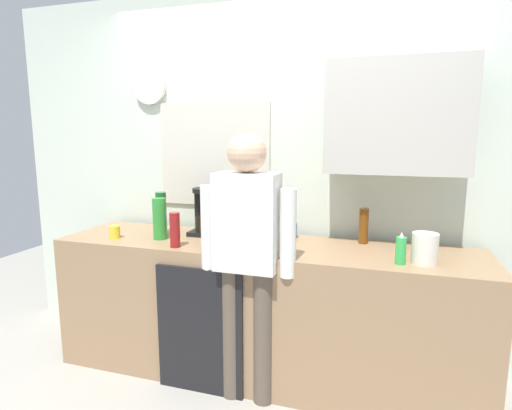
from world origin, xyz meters
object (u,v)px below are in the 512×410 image
object	(u,v)px
bottle_red_vinegar	(175,230)
coffee_maker	(207,213)
person_at_sink	(247,248)
storage_canister	(425,248)
bottle_amber_beer	(364,226)
cup_yellow_cup	(115,232)
bottle_green_wine	(161,213)
dish_soap	(401,250)
bottle_dark_sauce	(214,231)
bottle_clear_soda	(160,219)
cup_blue_mug	(291,230)

from	to	relation	value
bottle_red_vinegar	coffee_maker	bearing A→B (deg)	83.75
coffee_maker	person_at_sink	distance (m)	0.65
bottle_red_vinegar	storage_canister	bearing A→B (deg)	4.26
bottle_amber_beer	cup_yellow_cup	distance (m)	1.66
bottle_green_wine	dish_soap	distance (m)	1.61
coffee_maker	storage_canister	size ratio (longest dim) A/B	1.94
storage_canister	person_at_sink	bearing A→B (deg)	-169.61
bottle_amber_beer	storage_canister	distance (m)	0.49
coffee_maker	bottle_red_vinegar	bearing A→B (deg)	-96.25
person_at_sink	bottle_red_vinegar	bearing A→B (deg)	-174.61
bottle_amber_beer	bottle_red_vinegar	xyz separation A→B (m)	(-1.12, -0.45, -0.01)
dish_soap	bottle_dark_sauce	bearing A→B (deg)	176.75
coffee_maker	bottle_amber_beer	distance (m)	1.08
bottle_dark_sauce	coffee_maker	bearing A→B (deg)	123.06
bottle_dark_sauce	bottle_clear_soda	size ratio (longest dim) A/B	0.64
cup_yellow_cup	bottle_amber_beer	bearing A→B (deg)	12.79
bottle_amber_beer	cup_blue_mug	bearing A→B (deg)	179.15
person_at_sink	coffee_maker	bearing A→B (deg)	148.20
coffee_maker	bottle_green_wine	bearing A→B (deg)	-160.34
bottle_amber_beer	bottle_red_vinegar	world-z (taller)	bottle_amber_beer
coffee_maker	bottle_green_wine	size ratio (longest dim) A/B	1.10
bottle_clear_soda	person_at_sink	xyz separation A→B (m)	(0.70, -0.22, -0.08)
bottle_dark_sauce	bottle_clear_soda	world-z (taller)	bottle_clear_soda
storage_canister	bottle_clear_soda	bearing A→B (deg)	178.48
bottle_amber_beer	cup_yellow_cup	xyz separation A→B (m)	(-1.62, -0.37, -0.07)
cup_blue_mug	bottle_clear_soda	bearing A→B (deg)	-159.97
cup_yellow_cup	cup_blue_mug	world-z (taller)	cup_blue_mug
cup_yellow_cup	bottle_red_vinegar	bearing A→B (deg)	-9.22
coffee_maker	person_at_sink	world-z (taller)	person_at_sink
bottle_clear_soda	dish_soap	bearing A→B (deg)	-3.46
bottle_amber_beer	person_at_sink	xyz separation A→B (m)	(-0.62, -0.52, -0.06)
bottle_amber_beer	bottle_dark_sauce	bearing A→B (deg)	-160.14
bottle_dark_sauce	person_at_sink	world-z (taller)	person_at_sink
bottle_clear_soda	coffee_maker	bearing A→B (deg)	44.47
bottle_red_vinegar	bottle_clear_soda	bearing A→B (deg)	142.15
coffee_maker	cup_blue_mug	distance (m)	0.61
bottle_amber_beer	bottle_green_wine	world-z (taller)	bottle_green_wine
bottle_amber_beer	storage_canister	size ratio (longest dim) A/B	1.35
bottle_dark_sauce	cup_yellow_cup	size ratio (longest dim) A/B	2.12
bottle_clear_soda	cup_yellow_cup	size ratio (longest dim) A/B	3.29
bottle_red_vinegar	cup_blue_mug	xyz separation A→B (m)	(0.64, 0.46, -0.06)
bottle_red_vinegar	bottle_green_wine	bearing A→B (deg)	132.49
bottle_dark_sauce	bottle_green_wine	xyz separation A→B (m)	(-0.47, 0.16, 0.06)
cup_yellow_cup	dish_soap	distance (m)	1.84
bottle_green_wine	bottle_amber_beer	bearing A→B (deg)	7.00
bottle_clear_soda	person_at_sink	bearing A→B (deg)	-17.59
bottle_dark_sauce	bottle_green_wine	world-z (taller)	bottle_green_wine
cup_yellow_cup	cup_blue_mug	bearing A→B (deg)	18.20
bottle_dark_sauce	storage_canister	distance (m)	1.25
dish_soap	bottle_green_wine	bearing A→B (deg)	172.12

